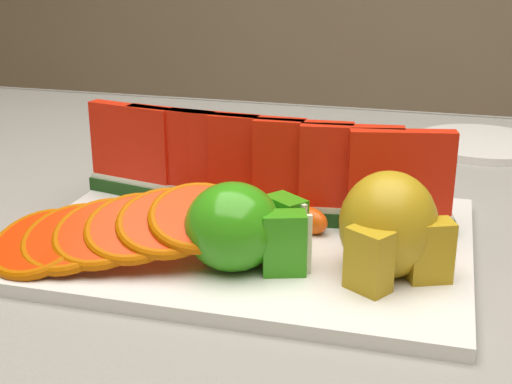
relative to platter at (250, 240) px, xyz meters
name	(u,v)px	position (x,y,z in m)	size (l,w,h in m)	color
table	(254,303)	(-0.02, 0.08, -0.11)	(1.40, 0.90, 0.75)	#4E381E
tablecloth	(254,251)	(-0.02, 0.08, -0.05)	(1.53, 1.03, 0.20)	slate
platter	(250,240)	(0.00, 0.00, 0.00)	(0.40, 0.30, 0.01)	silver
apple_cluster	(242,228)	(0.01, -0.06, 0.04)	(0.11, 0.09, 0.07)	#1B900E
pear_cluster	(390,229)	(0.13, -0.05, 0.04)	(0.10, 0.11, 0.09)	#A28308
side_plate	(481,143)	(0.22, 0.41, 0.00)	(0.23, 0.23, 0.01)	silver
fork	(220,130)	(-0.16, 0.39, 0.00)	(0.07, 0.19, 0.00)	silver
watermelon_row	(257,168)	(-0.01, 0.06, 0.05)	(0.39, 0.07, 0.10)	#0C3D17
orange_fan_front	(119,230)	(-0.09, -0.08, 0.03)	(0.24, 0.15, 0.06)	#F72000
orange_fan_back	(273,171)	(-0.01, 0.13, 0.03)	(0.28, 0.09, 0.04)	#F72000
tangerine_segments	(235,213)	(-0.02, 0.02, 0.02)	(0.19, 0.08, 0.03)	orange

